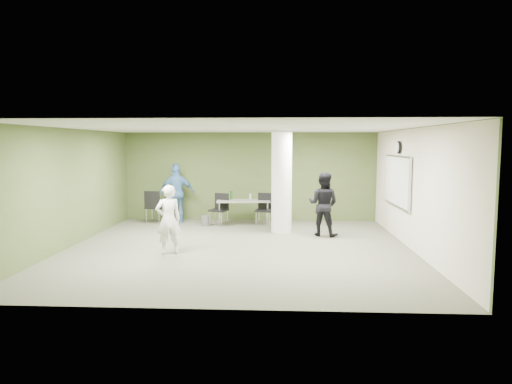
# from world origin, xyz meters

# --- Properties ---
(floor) EXTENTS (8.00, 8.00, 0.00)m
(floor) POSITION_xyz_m (0.00, 0.00, 0.00)
(floor) COLOR #535442
(floor) RESTS_ON ground
(ceiling) EXTENTS (8.00, 8.00, 0.00)m
(ceiling) POSITION_xyz_m (0.00, 0.00, 2.80)
(ceiling) COLOR white
(ceiling) RESTS_ON wall_back
(wall_back) EXTENTS (8.00, 2.80, 0.02)m
(wall_back) POSITION_xyz_m (0.00, 4.00, 1.40)
(wall_back) COLOR #475628
(wall_back) RESTS_ON floor
(wall_left) EXTENTS (0.02, 8.00, 2.80)m
(wall_left) POSITION_xyz_m (-4.00, 0.00, 1.40)
(wall_left) COLOR #475628
(wall_left) RESTS_ON floor
(wall_right_cream) EXTENTS (0.02, 8.00, 2.80)m
(wall_right_cream) POSITION_xyz_m (4.00, 0.00, 1.40)
(wall_right_cream) COLOR beige
(wall_right_cream) RESTS_ON floor
(column) EXTENTS (0.56, 0.56, 2.80)m
(column) POSITION_xyz_m (1.00, 2.00, 1.40)
(column) COLOR silver
(column) RESTS_ON floor
(whiteboard) EXTENTS (0.05, 2.30, 1.30)m
(whiteboard) POSITION_xyz_m (3.92, 1.20, 1.50)
(whiteboard) COLOR silver
(whiteboard) RESTS_ON wall_right_cream
(wall_clock) EXTENTS (0.06, 0.32, 0.32)m
(wall_clock) POSITION_xyz_m (3.92, 1.20, 2.35)
(wall_clock) COLOR black
(wall_clock) RESTS_ON wall_right_cream
(folding_table) EXTENTS (1.64, 0.83, 1.00)m
(folding_table) POSITION_xyz_m (-0.15, 3.10, 0.70)
(folding_table) COLOR gray
(folding_table) RESTS_ON floor
(wastebasket) EXTENTS (0.26, 0.26, 0.30)m
(wastebasket) POSITION_xyz_m (-1.26, 2.89, 0.15)
(wastebasket) COLOR #4C4C4C
(wastebasket) RESTS_ON floor
(chair_back_left) EXTENTS (0.58, 0.58, 1.02)m
(chair_back_left) POSITION_xyz_m (-2.89, 3.15, 0.60)
(chair_back_left) COLOR black
(chair_back_left) RESTS_ON floor
(chair_back_right) EXTENTS (0.43, 0.43, 0.83)m
(chair_back_right) POSITION_xyz_m (-2.40, 3.42, 0.48)
(chair_back_right) COLOR black
(chair_back_right) RESTS_ON floor
(chair_table_left) EXTENTS (0.61, 0.61, 0.96)m
(chair_table_left) POSITION_xyz_m (-0.84, 3.01, 0.56)
(chair_table_left) COLOR black
(chair_table_left) RESTS_ON floor
(chair_table_right) EXTENTS (0.56, 0.56, 0.98)m
(chair_table_right) POSITION_xyz_m (0.51, 2.96, 0.57)
(chair_table_right) COLOR black
(chair_table_right) RESTS_ON floor
(woman_white) EXTENTS (0.67, 0.58, 1.54)m
(woman_white) POSITION_xyz_m (-1.50, -0.65, 0.77)
(woman_white) COLOR white
(woman_white) RESTS_ON floor
(man_black) EXTENTS (1.01, 0.91, 1.69)m
(man_black) POSITION_xyz_m (2.11, 1.58, 0.85)
(man_black) COLOR black
(man_black) RESTS_ON floor
(man_blue) EXTENTS (1.14, 0.66, 1.83)m
(man_blue) POSITION_xyz_m (-2.23, 3.40, 0.91)
(man_blue) COLOR teal
(man_blue) RESTS_ON floor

